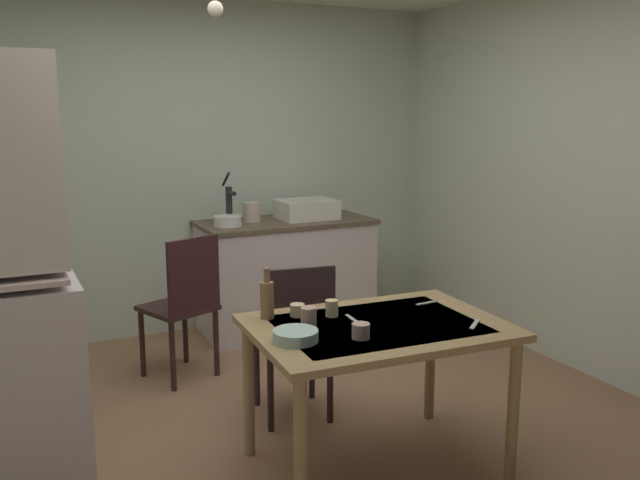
{
  "coord_description": "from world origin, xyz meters",
  "views": [
    {
      "loc": [
        -1.36,
        -3.06,
        1.73
      ],
      "look_at": [
        0.22,
        0.16,
        1.03
      ],
      "focal_mm": 37.78,
      "sensor_mm": 36.0,
      "label": 1
    }
  ],
  "objects": [
    {
      "name": "ground_plane",
      "position": [
        0.0,
        0.0,
        0.0
      ],
      "size": [
        5.16,
        5.16,
        0.0
      ],
      "primitive_type": "plane",
      "color": "#92684A"
    },
    {
      "name": "counter_cabinet",
      "position": [
        0.68,
        1.7,
        0.44
      ],
      "size": [
        1.35,
        0.64,
        0.87
      ],
      "color": "silver",
      "rests_on": "ground"
    },
    {
      "name": "teaspoon_by_cup",
      "position": [
        0.63,
        -0.67,
        0.74
      ],
      "size": [
        0.13,
        0.12,
        0.0
      ],
      "primitive_type": "cube",
      "rotation": [
        0.0,
        0.0,
        3.83
      ],
      "color": "beige",
      "rests_on": "dining_table"
    },
    {
      "name": "teacup_mint",
      "position": [
        -0.07,
        -0.18,
        0.76
      ],
      "size": [
        0.07,
        0.07,
        0.06
      ],
      "primitive_type": "cylinder",
      "color": "beige",
      "rests_on": "dining_table"
    },
    {
      "name": "table_knife",
      "position": [
        0.15,
        -0.36,
        0.74
      ],
      "size": [
        0.03,
        0.17,
        0.0
      ],
      "primitive_type": "cube",
      "rotation": [
        0.0,
        0.0,
        4.63
      ],
      "color": "silver",
      "rests_on": "dining_table"
    },
    {
      "name": "mug_dark",
      "position": [
        0.05,
        -0.6,
        0.77
      ],
      "size": [
        0.08,
        0.08,
        0.07
      ],
      "primitive_type": "cylinder",
      "color": "tan",
      "rests_on": "dining_table"
    },
    {
      "name": "glass_bottle",
      "position": [
        -0.21,
        -0.15,
        0.83
      ],
      "size": [
        0.07,
        0.07,
        0.25
      ],
      "color": "olive",
      "rests_on": "dining_table"
    },
    {
      "name": "teacup_cream",
      "position": [
        0.08,
        -0.25,
        0.77
      ],
      "size": [
        0.06,
        0.06,
        0.08
      ],
      "primitive_type": "cylinder",
      "color": "beige",
      "rests_on": "dining_table"
    },
    {
      "name": "chair_far_side",
      "position": [
        0.09,
        0.19,
        0.49
      ],
      "size": [
        0.45,
        0.45,
        0.9
      ],
      "color": "#2F2123",
      "rests_on": "ground"
    },
    {
      "name": "mixing_bowl_counter",
      "position": [
        0.19,
        1.65,
        0.91
      ],
      "size": [
        0.21,
        0.21,
        0.08
      ],
      "primitive_type": "cylinder",
      "color": "white",
      "rests_on": "counter_cabinet"
    },
    {
      "name": "wall_back",
      "position": [
        0.0,
        2.07,
        1.27
      ],
      "size": [
        4.26,
        0.1,
        2.55
      ],
      "primitive_type": "cube",
      "color": "silver",
      "rests_on": "ground"
    },
    {
      "name": "wall_right",
      "position": [
        2.13,
        0.0,
        1.27
      ],
      "size": [
        0.1,
        4.13,
        2.55
      ],
      "primitive_type": "cube",
      "color": "silver",
      "rests_on": "ground"
    },
    {
      "name": "serving_bowl_wide",
      "position": [
        -0.22,
        -0.51,
        0.76
      ],
      "size": [
        0.2,
        0.2,
        0.05
      ],
      "primitive_type": "cylinder",
      "color": "#ADD1C1",
      "rests_on": "dining_table"
    },
    {
      "name": "stoneware_crock",
      "position": [
        0.42,
        1.76,
        0.95
      ],
      "size": [
        0.14,
        0.14,
        0.15
      ],
      "primitive_type": "cylinder",
      "color": "beige",
      "rests_on": "counter_cabinet"
    },
    {
      "name": "teaspoon_near_bowl",
      "position": [
        0.63,
        -0.28,
        0.74
      ],
      "size": [
        0.13,
        0.03,
        0.0
      ],
      "primitive_type": "cube",
      "rotation": [
        0.0,
        0.0,
        0.09
      ],
      "color": "beige",
      "rests_on": "dining_table"
    },
    {
      "name": "chair_by_counter",
      "position": [
        -0.32,
        1.03,
        0.51
      ],
      "size": [
        0.52,
        0.52,
        0.95
      ],
      "color": "#341F1D",
      "rests_on": "ground"
    },
    {
      "name": "pendant_bulb",
      "position": [
        -0.27,
        0.36,
        2.22
      ],
      "size": [
        0.08,
        0.08,
        0.08
      ],
      "primitive_type": "sphere",
      "color": "#F9EFCC"
    },
    {
      "name": "hand_pump",
      "position": [
        0.24,
        1.74,
        1.04
      ],
      "size": [
        0.05,
        0.27,
        0.39
      ],
      "color": "#232328",
      "rests_on": "counter_cabinet"
    },
    {
      "name": "mug_tall",
      "position": [
        -0.08,
        -0.34,
        0.78
      ],
      "size": [
        0.07,
        0.07,
        0.09
      ],
      "primitive_type": "cylinder",
      "color": "tan",
      "rests_on": "dining_table"
    },
    {
      "name": "dining_table",
      "position": [
        0.22,
        -0.46,
        0.64
      ],
      "size": [
        1.23,
        0.9,
        0.73
      ],
      "color": "#A48656",
      "rests_on": "ground"
    },
    {
      "name": "sink_basin",
      "position": [
        0.86,
        1.7,
        0.95
      ],
      "size": [
        0.44,
        0.34,
        0.15
      ],
      "color": "white",
      "rests_on": "counter_cabinet"
    }
  ]
}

